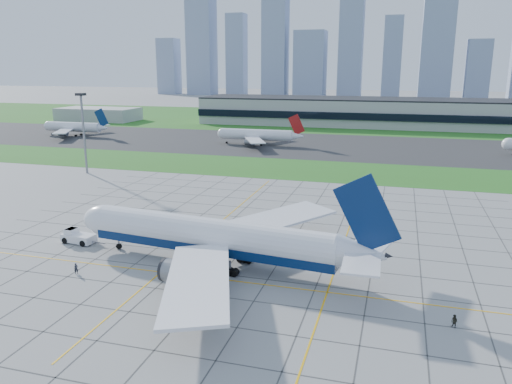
{
  "coord_description": "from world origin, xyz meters",
  "views": [
    {
      "loc": [
        26.96,
        -72.64,
        33.57
      ],
      "look_at": [
        -2.27,
        28.9,
        7.0
      ],
      "focal_mm": 35.0,
      "sensor_mm": 36.0,
      "label": 1
    }
  ],
  "objects_px": {
    "crew_near": "(76,269)",
    "distant_jet_1": "(258,135)",
    "distant_jet_0": "(75,127)",
    "pushback_tug": "(77,237)",
    "airliner": "(214,237)",
    "crew_far": "(454,321)",
    "light_mast": "(83,123)"
  },
  "relations": [
    {
      "from": "distant_jet_0",
      "to": "pushback_tug",
      "type": "bearing_deg",
      "value": -54.4
    },
    {
      "from": "pushback_tug",
      "to": "crew_far",
      "type": "height_order",
      "value": "pushback_tug"
    },
    {
      "from": "airliner",
      "to": "distant_jet_0",
      "type": "xyz_separation_m",
      "value": [
        -126.44,
        138.02,
        -0.55
      ]
    },
    {
      "from": "crew_near",
      "to": "distant_jet_1",
      "type": "distance_m",
      "value": 145.24
    },
    {
      "from": "crew_far",
      "to": "distant_jet_0",
      "type": "xyz_separation_m",
      "value": [
        -164.63,
        149.61,
        3.56
      ]
    },
    {
      "from": "pushback_tug",
      "to": "distant_jet_1",
      "type": "relative_size",
      "value": 0.23
    },
    {
      "from": "pushback_tug",
      "to": "distant_jet_0",
      "type": "bearing_deg",
      "value": 132.02
    },
    {
      "from": "crew_far",
      "to": "distant_jet_0",
      "type": "relative_size",
      "value": 0.04
    },
    {
      "from": "distant_jet_1",
      "to": "crew_near",
      "type": "bearing_deg",
      "value": -86.24
    },
    {
      "from": "airliner",
      "to": "crew_near",
      "type": "bearing_deg",
      "value": -147.79
    },
    {
      "from": "pushback_tug",
      "to": "crew_near",
      "type": "distance_m",
      "value": 16.12
    },
    {
      "from": "airliner",
      "to": "light_mast",
      "type": "bearing_deg",
      "value": 144.1
    },
    {
      "from": "crew_near",
      "to": "distant_jet_1",
      "type": "height_order",
      "value": "distant_jet_1"
    },
    {
      "from": "crew_far",
      "to": "airliner",
      "type": "bearing_deg",
      "value": -155.02
    },
    {
      "from": "light_mast",
      "to": "crew_near",
      "type": "height_order",
      "value": "light_mast"
    },
    {
      "from": "crew_near",
      "to": "distant_jet_0",
      "type": "height_order",
      "value": "distant_jet_0"
    },
    {
      "from": "distant_jet_1",
      "to": "pushback_tug",
      "type": "bearing_deg",
      "value": -89.83
    },
    {
      "from": "distant_jet_1",
      "to": "light_mast",
      "type": "bearing_deg",
      "value": -116.85
    },
    {
      "from": "airliner",
      "to": "distant_jet_1",
      "type": "distance_m",
      "value": 138.2
    },
    {
      "from": "airliner",
      "to": "distant_jet_1",
      "type": "relative_size",
      "value": 1.38
    },
    {
      "from": "distant_jet_0",
      "to": "distant_jet_1",
      "type": "height_order",
      "value": "same"
    },
    {
      "from": "light_mast",
      "to": "airliner",
      "type": "xyz_separation_m",
      "value": [
        67.48,
        -61.43,
        -11.14
      ]
    },
    {
      "from": "crew_far",
      "to": "distant_jet_1",
      "type": "distance_m",
      "value": 161.69
    },
    {
      "from": "light_mast",
      "to": "distant_jet_1",
      "type": "bearing_deg",
      "value": 63.15
    },
    {
      "from": "distant_jet_0",
      "to": "light_mast",
      "type": "bearing_deg",
      "value": -52.41
    },
    {
      "from": "pushback_tug",
      "to": "light_mast",
      "type": "bearing_deg",
      "value": 129.24
    },
    {
      "from": "light_mast",
      "to": "airliner",
      "type": "bearing_deg",
      "value": -42.32
    },
    {
      "from": "crew_near",
      "to": "pushback_tug",
      "type": "bearing_deg",
      "value": 81.96
    },
    {
      "from": "crew_near",
      "to": "distant_jet_0",
      "type": "distance_m",
      "value": 181.93
    },
    {
      "from": "crew_near",
      "to": "distant_jet_1",
      "type": "xyz_separation_m",
      "value": [
        -9.51,
        144.88,
        3.57
      ]
    },
    {
      "from": "light_mast",
      "to": "crew_near",
      "type": "xyz_separation_m",
      "value": [
        46.67,
        -71.49,
        -15.27
      ]
    },
    {
      "from": "airliner",
      "to": "crew_far",
      "type": "distance_m",
      "value": 40.12
    }
  ]
}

